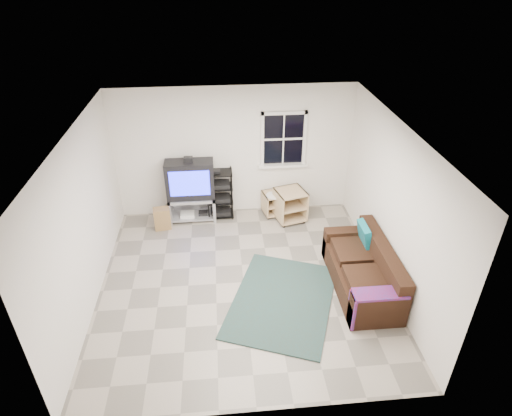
{
  "coord_description": "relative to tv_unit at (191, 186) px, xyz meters",
  "views": [
    {
      "loc": [
        -0.3,
        -5.35,
        4.68
      ],
      "look_at": [
        0.24,
        0.4,
        1.17
      ],
      "focal_mm": 30.0,
      "sensor_mm": 36.0,
      "label": 1
    }
  ],
  "objects": [
    {
      "name": "shag_rug",
      "position": [
        1.45,
        -2.54,
        -0.73
      ],
      "size": [
        2.09,
        2.41,
        0.02
      ],
      "primitive_type": "cube",
      "rotation": [
        0.0,
        0.0,
        -0.36
      ],
      "color": "#322416",
      "rests_on": "ground"
    },
    {
      "name": "sofa",
      "position": [
        2.77,
        -2.33,
        -0.44
      ],
      "size": [
        0.83,
        1.86,
        0.85
      ],
      "color": "black",
      "rests_on": "ground"
    },
    {
      "name": "room",
      "position": [
        1.83,
        0.22,
        0.73
      ],
      "size": [
        4.6,
        4.62,
        4.6
      ],
      "color": "gray",
      "rests_on": "ground"
    },
    {
      "name": "paper_bag",
      "position": [
        -0.58,
        -0.31,
        -0.52
      ],
      "size": [
        0.34,
        0.24,
        0.44
      ],
      "primitive_type": "cube",
      "rotation": [
        0.0,
        0.0,
        0.15
      ],
      "color": "olive",
      "rests_on": "ground"
    },
    {
      "name": "av_rack",
      "position": [
        0.56,
        0.05,
        -0.3
      ],
      "size": [
        0.51,
        0.37,
        1.03
      ],
      "color": "black",
      "rests_on": "ground"
    },
    {
      "name": "tv_unit",
      "position": [
        0.0,
        0.0,
        0.0
      ],
      "size": [
        0.92,
        0.46,
        1.35
      ],
      "color": "#9FA0A7",
      "rests_on": "ground"
    },
    {
      "name": "side_table_left",
      "position": [
        1.92,
        -0.19,
        -0.4
      ],
      "size": [
        0.67,
        0.67,
        0.65
      ],
      "rotation": [
        0.0,
        0.0,
        0.26
      ],
      "color": "tan",
      "rests_on": "ground"
    },
    {
      "name": "side_table_right",
      "position": [
        1.64,
        0.04,
        -0.47
      ],
      "size": [
        0.51,
        0.51,
        0.5
      ],
      "rotation": [
        0.0,
        0.0,
        0.21
      ],
      "color": "tan",
      "rests_on": "ground"
    }
  ]
}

